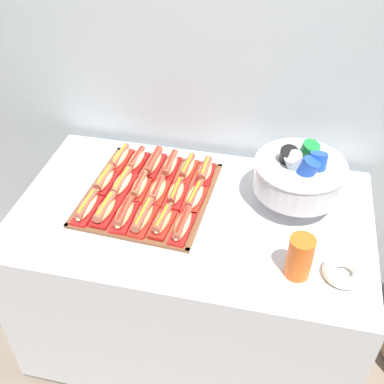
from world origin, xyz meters
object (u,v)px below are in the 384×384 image
(buffet_table, at_px, (192,276))
(hot_dog_16, at_px, (188,168))
(hot_dog_9, at_px, (158,191))
(hot_dog_13, at_px, (137,160))
(hot_dog_6, at_px, (105,180))
(donut, at_px, (344,272))
(hot_dog_15, at_px, (170,165))
(hot_dog_7, at_px, (122,183))
(hot_dog_5, at_px, (182,225))
(hot_dog_14, at_px, (153,163))
(hot_dog_17, at_px, (205,171))
(hot_dog_11, at_px, (194,197))
(hot_dog_8, at_px, (140,186))
(hot_dog_12, at_px, (120,158))
(serving_tray, at_px, (149,194))
(hot_dog_3, at_px, (143,217))
(hot_dog_1, at_px, (105,210))
(hot_dog_2, at_px, (124,214))
(hot_dog_0, at_px, (87,207))
(punch_bowl, at_px, (299,175))
(hot_dog_10, at_px, (176,193))
(cup_stack, at_px, (300,257))
(hot_dog_4, at_px, (163,221))

(buffet_table, height_order, hot_dog_16, hot_dog_16)
(hot_dog_9, bearing_deg, hot_dog_13, 129.39)
(hot_dog_6, distance_m, hot_dog_9, 0.23)
(donut, bearing_deg, hot_dog_15, 148.87)
(buffet_table, height_order, hot_dog_7, hot_dog_7)
(hot_dog_5, distance_m, hot_dog_6, 0.41)
(hot_dog_14, bearing_deg, hot_dog_6, -135.16)
(hot_dog_17, bearing_deg, hot_dog_11, -92.89)
(hot_dog_5, xyz_separation_m, hot_dog_8, (-0.22, 0.18, 0.00))
(hot_dog_12, relative_size, hot_dog_16, 1.04)
(serving_tray, height_order, hot_dog_8, hot_dog_8)
(hot_dog_6, bearing_deg, hot_dog_3, -39.14)
(hot_dog_1, xyz_separation_m, hot_dog_12, (-0.06, 0.33, -0.00))
(serving_tray, height_order, hot_dog_17, hot_dog_17)
(hot_dog_5, relative_size, donut, 1.31)
(hot_dog_2, xyz_separation_m, hot_dog_11, (0.23, 0.15, -0.00))
(hot_dog_5, xyz_separation_m, hot_dog_12, (-0.36, 0.35, -0.00))
(hot_dog_0, distance_m, punch_bowl, 0.81)
(hot_dog_5, xyz_separation_m, hot_dog_7, (-0.29, 0.18, 0.00))
(punch_bowl, bearing_deg, serving_tray, -171.90)
(hot_dog_2, distance_m, hot_dog_10, 0.22)
(hot_dog_11, height_order, hot_dog_16, hot_dog_16)
(serving_tray, relative_size, hot_dog_15, 3.24)
(serving_tray, bearing_deg, donut, -19.21)
(hot_dog_5, bearing_deg, hot_dog_15, 111.56)
(hot_dog_11, relative_size, cup_stack, 1.06)
(hot_dog_8, bearing_deg, hot_dog_15, 62.67)
(hot_dog_6, relative_size, hot_dog_7, 0.94)
(serving_tray, xyz_separation_m, hot_dog_0, (-0.20, -0.16, 0.03))
(hot_dog_2, bearing_deg, hot_dog_3, -2.89)
(hot_dog_5, bearing_deg, hot_dog_7, 148.30)
(hot_dog_0, xyz_separation_m, hot_dog_3, (0.22, -0.01, 0.00))
(hot_dog_0, bearing_deg, hot_dog_11, 20.86)
(hot_dog_5, relative_size, hot_dog_15, 1.08)
(hot_dog_9, bearing_deg, hot_dog_5, -50.61)
(hot_dog_15, distance_m, donut, 0.82)
(hot_dog_3, relative_size, hot_dog_12, 1.03)
(serving_tray, distance_m, hot_dog_5, 0.25)
(hot_dog_15, bearing_deg, serving_tray, -105.69)
(hot_dog_7, bearing_deg, hot_dog_12, 111.56)
(hot_dog_9, xyz_separation_m, hot_dog_10, (0.07, -0.00, 0.00))
(hot_dog_12, xyz_separation_m, hot_dog_17, (0.37, -0.02, 0.00))
(hot_dog_17, distance_m, cup_stack, 0.59)
(hot_dog_1, bearing_deg, hot_dog_11, 25.93)
(buffet_table, relative_size, hot_dog_13, 8.35)
(hot_dog_10, bearing_deg, punch_bowl, 10.75)
(serving_tray, bearing_deg, hot_dog_12, 135.77)
(hot_dog_3, relative_size, hot_dog_9, 1.16)
(hot_dog_4, distance_m, hot_dog_11, 0.18)
(hot_dog_7, xyz_separation_m, hot_dog_9, (0.15, -0.01, -0.00))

